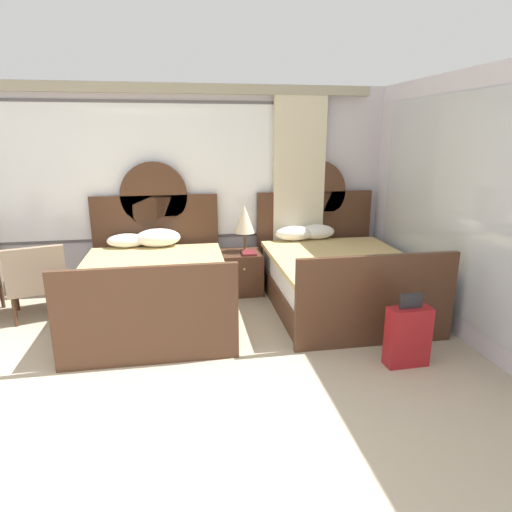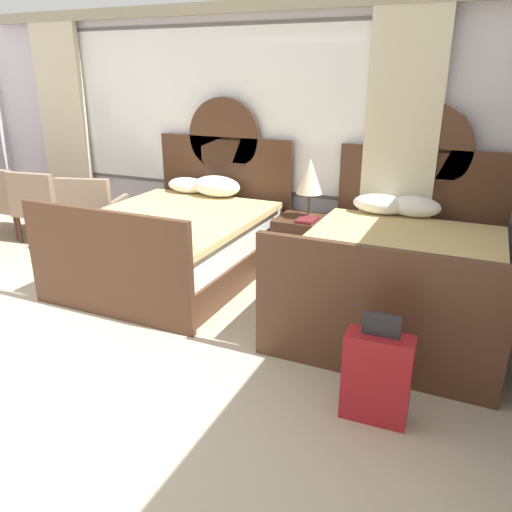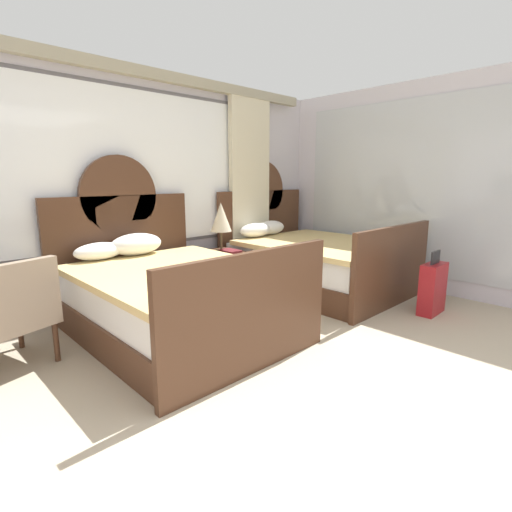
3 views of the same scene
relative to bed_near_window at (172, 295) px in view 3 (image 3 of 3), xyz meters
The scene contains 10 objects.
ground_plane 2.61m from the bed_near_window, 94.40° to the right, with size 24.00×24.00×0.00m, color tan.
wall_back_window 1.54m from the bed_near_window, 100.10° to the left, with size 6.76×0.22×2.70m.
wall_right_mirror 3.51m from the bed_near_window, 17.40° to the right, with size 0.08×4.29×2.70m.
bed_near_window is the anchor object (origin of this frame).
bed_near_mirror 2.21m from the bed_near_window, ahead, with size 1.66×2.19×1.73m.
nightstand_between_beds 1.29m from the bed_near_window, 30.09° to the left, with size 0.52×0.54×0.56m.
table_lamp_on_nightstand 1.48m from the bed_near_window, 30.23° to the left, with size 0.27×0.27×0.62m.
book_on_nightstand 1.32m from the bed_near_window, 24.38° to the left, with size 0.18×0.26×0.03m.
armchair_by_window_left 1.35m from the bed_near_window, behind, with size 0.77×0.77×0.88m.
suitcase_on_floor 2.81m from the bed_near_window, 33.15° to the right, with size 0.40×0.18×0.71m.
Camera 3 is at (-1.71, -0.56, 1.49)m, focal length 27.19 mm.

